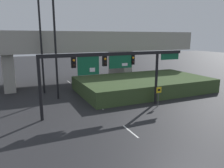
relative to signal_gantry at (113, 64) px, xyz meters
name	(u,v)px	position (x,y,z in m)	size (l,w,h in m)	color
lane_markings	(99,106)	(-0.85, 1.63, -4.61)	(0.14, 29.60, 0.01)	silver
signal_gantry	(113,64)	(0.00, 0.00, 0.00)	(14.86, 0.44, 5.70)	black
speed_limit_sign	(159,93)	(4.82, -0.86, -3.23)	(0.60, 0.11, 2.10)	#4C4C4C
highway_light_pole_near	(41,37)	(-5.36, 9.74, 2.44)	(0.70, 0.36, 13.36)	black
highway_light_pole_far	(54,22)	(-4.22, 6.33, 4.11)	(0.70, 0.36, 16.68)	black
overpass_bridge	(69,47)	(-0.85, 14.24, 0.97)	(40.19, 7.94, 7.86)	#A39E93
grass_embankment	(143,84)	(7.01, 5.66, -3.74)	(17.05, 9.99, 1.74)	#384C28
parked_sedan_near_right	(168,88)	(9.23, 3.18, -3.93)	(4.85, 2.03, 1.47)	navy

